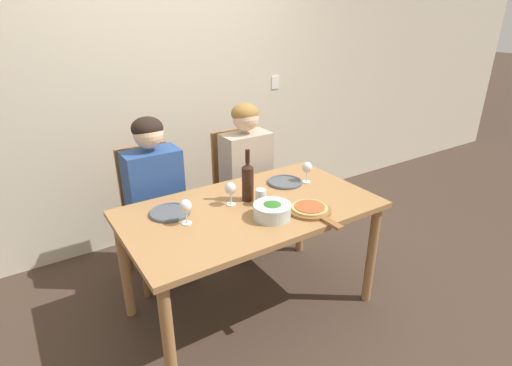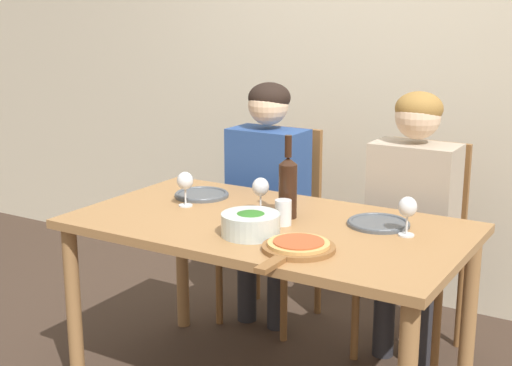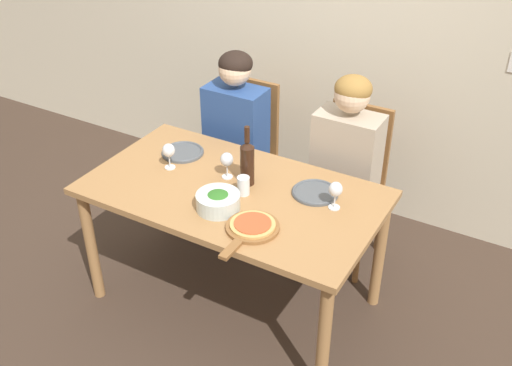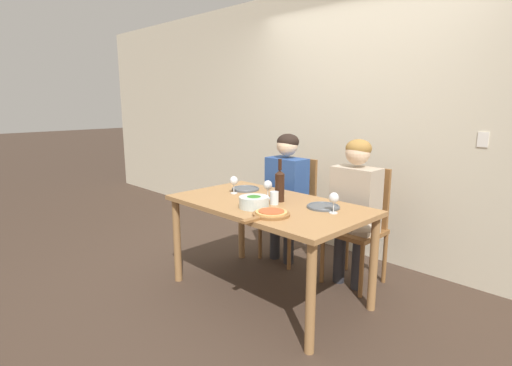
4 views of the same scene
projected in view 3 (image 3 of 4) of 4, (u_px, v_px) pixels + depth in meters
ground_plane at (235, 298)px, 3.57m from camera, size 40.00×40.00×0.00m
back_wall at (340, 15)px, 3.82m from camera, size 10.00×0.06×2.70m
dining_table at (233, 204)px, 3.20m from camera, size 1.56×0.87×0.77m
chair_left at (244, 150)px, 4.00m from camera, size 0.42×0.42×1.00m
chair_right at (350, 180)px, 3.68m from camera, size 0.42×0.42×1.00m
person_woman at (235, 127)px, 3.80m from camera, size 0.47×0.51×1.25m
person_man at (345, 157)px, 3.48m from camera, size 0.47×0.51×1.25m
wine_bottle at (247, 162)px, 3.14m from camera, size 0.08×0.08×0.34m
broccoli_bowl at (218, 201)px, 2.98m from camera, size 0.22×0.22×0.09m
dinner_plate_left at (183, 152)px, 3.48m from camera, size 0.24×0.24×0.02m
dinner_plate_right at (315, 192)px, 3.12m from camera, size 0.24×0.24×0.02m
pizza_on_board at (252, 227)px, 2.85m from camera, size 0.26×0.40×0.04m
wine_glass_left at (169, 151)px, 3.29m from camera, size 0.07×0.07×0.15m
wine_glass_right at (336, 190)px, 2.95m from camera, size 0.07×0.07×0.15m
wine_glass_centre at (227, 161)px, 3.20m from camera, size 0.07×0.07×0.15m
water_tumbler at (243, 186)px, 3.09m from camera, size 0.07×0.07×0.10m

